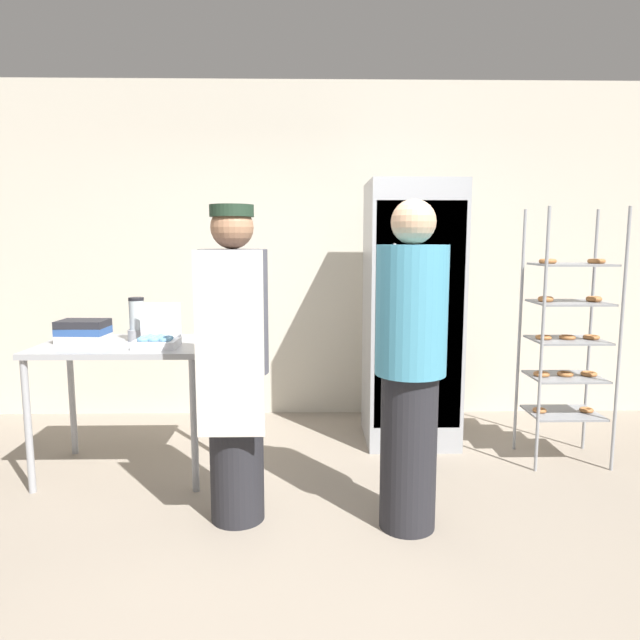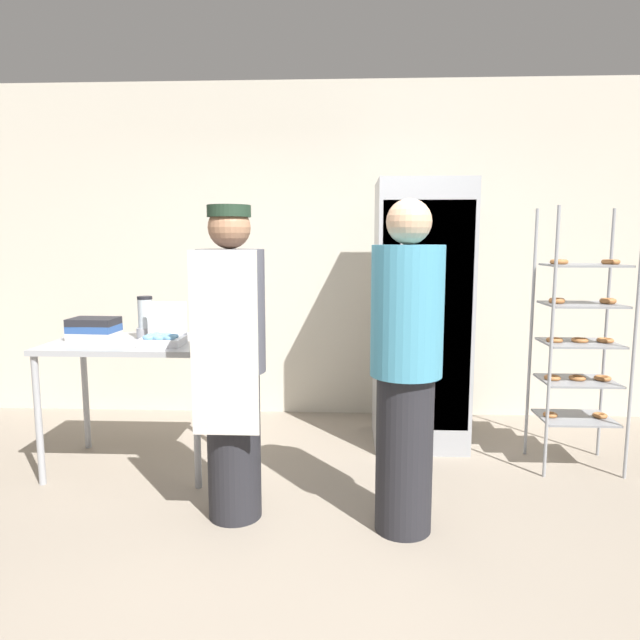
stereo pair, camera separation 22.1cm
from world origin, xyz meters
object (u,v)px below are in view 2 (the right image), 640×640
at_px(blender_pitcher, 146,320).
at_px(binder_stack, 94,329).
at_px(person_baker, 232,360).
at_px(baking_rack, 580,341).
at_px(person_customer, 406,367).
at_px(donut_box, 162,338).
at_px(refrigerator, 421,315).

xyz_separation_m(blender_pitcher, binder_stack, (-0.35, -0.04, -0.06)).
xyz_separation_m(blender_pitcher, person_baker, (0.76, -0.79, -0.11)).
distance_m(blender_pitcher, person_baker, 1.10).
bearing_deg(baking_rack, person_baker, -159.19).
bearing_deg(person_customer, donut_box, 156.50).
bearing_deg(donut_box, blender_pitcher, 128.84).
relative_size(baking_rack, person_baker, 1.02).
bearing_deg(person_baker, person_customer, -6.27).
relative_size(refrigerator, baking_rack, 1.12).
relative_size(refrigerator, person_baker, 1.14).
xyz_separation_m(baking_rack, binder_stack, (-3.30, -0.09, 0.08)).
height_order(donut_box, person_baker, person_baker).
xyz_separation_m(refrigerator, binder_stack, (-2.29, -0.54, -0.04)).
xyz_separation_m(refrigerator, baking_rack, (1.01, -0.45, -0.11)).
bearing_deg(refrigerator, binder_stack, -166.74).
height_order(refrigerator, blender_pitcher, refrigerator).
distance_m(binder_stack, person_baker, 1.33).
relative_size(binder_stack, person_baker, 0.19).
bearing_deg(donut_box, baking_rack, 5.91).
distance_m(baking_rack, person_baker, 2.36).
bearing_deg(binder_stack, baking_rack, 1.64).
distance_m(refrigerator, baking_rack, 1.11).
relative_size(donut_box, person_customer, 0.15).
distance_m(donut_box, person_baker, 0.79).
xyz_separation_m(binder_stack, person_baker, (1.10, -0.74, -0.05)).
xyz_separation_m(baking_rack, blender_pitcher, (-2.96, -0.05, 0.13)).
bearing_deg(refrigerator, donut_box, -157.35).
relative_size(refrigerator, binder_stack, 6.17).
distance_m(baking_rack, donut_box, 2.78).
bearing_deg(binder_stack, refrigerator, 13.26).
bearing_deg(blender_pitcher, refrigerator, 14.30).
bearing_deg(person_baker, binder_stack, 146.00).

